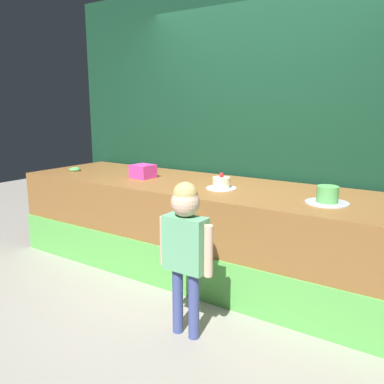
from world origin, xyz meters
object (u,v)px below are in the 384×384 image
at_px(child_figure, 185,239).
at_px(donut, 75,169).
at_px(pink_box, 143,171).
at_px(cake_center, 327,196).
at_px(cake_left, 221,184).

distance_m(child_figure, donut, 2.27).
bearing_deg(child_figure, pink_box, 141.00).
relative_size(child_figure, donut, 8.50).
bearing_deg(pink_box, child_figure, -39.00).
distance_m(child_figure, cake_center, 1.12).
relative_size(child_figure, cake_center, 3.35).
distance_m(donut, cake_center, 2.74).
height_order(child_figure, donut, child_figure).
bearing_deg(pink_box, donut, -174.38).
xyz_separation_m(donut, cake_center, (2.73, 0.03, 0.04)).
bearing_deg(cake_center, donut, -179.35).
bearing_deg(cake_left, cake_center, -1.76).
relative_size(pink_box, cake_center, 0.64).
bearing_deg(donut, cake_center, 0.65).
relative_size(child_figure, pink_box, 5.22).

